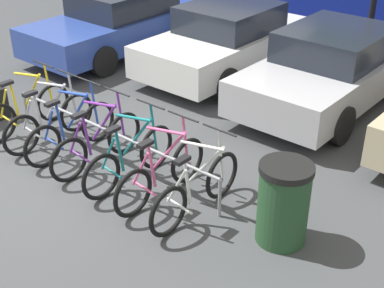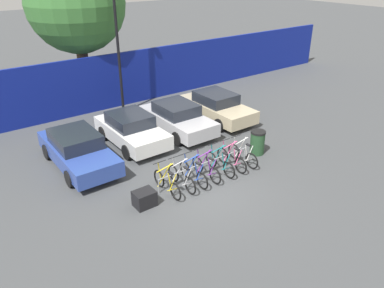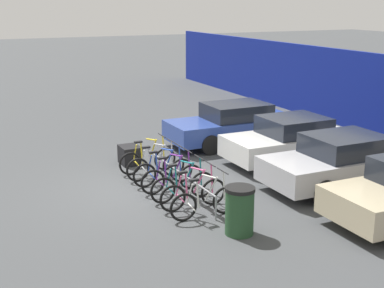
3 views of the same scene
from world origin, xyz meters
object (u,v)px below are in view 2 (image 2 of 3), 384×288
at_px(car_beige, 217,106).
at_px(lamp_post, 117,35).
at_px(bicycle_pink, 231,159).
at_px(bicycle_silver, 182,178).
at_px(car_silver, 177,118).
at_px(bicycle_teal, 220,164).
at_px(bicycle_purple, 206,169).
at_px(car_white, 131,129).
at_px(trash_bin, 257,142).
at_px(bicycle_blue, 193,174).
at_px(bicycle_white, 243,155).
at_px(tree_behind_hoarding, 76,4).
at_px(bike_rack, 205,164).
at_px(bicycle_yellow, 167,184).
at_px(car_blue, 78,149).
at_px(cargo_crate, 144,199).

relative_size(car_beige, lamp_post, 0.58).
bearing_deg(bicycle_pink, bicycle_silver, 176.18).
bearing_deg(lamp_post, car_silver, -76.58).
bearing_deg(bicycle_teal, bicycle_purple, -179.16).
distance_m(car_white, trash_bin, 5.50).
distance_m(bicycle_silver, bicycle_blue, 0.53).
bearing_deg(bicycle_silver, car_white, 84.38).
height_order(bicycle_white, tree_behind_hoarding, tree_behind_hoarding).
xyz_separation_m(bike_rack, lamp_post, (0.56, 7.83, 3.55)).
xyz_separation_m(bicycle_purple, bicycle_white, (1.87, 0.00, 0.00)).
bearing_deg(bicycle_yellow, tree_behind_hoarding, 84.14).
distance_m(bicycle_white, trash_bin, 1.12).
distance_m(car_blue, tree_behind_hoarding, 9.00).
relative_size(bike_rack, car_white, 1.04).
bearing_deg(bicycle_teal, bicycle_yellow, -179.16).
distance_m(bicycle_pink, tree_behind_hoarding, 11.95).
relative_size(bike_rack, bicycle_teal, 2.43).
xyz_separation_m(bicycle_teal, car_blue, (-4.15, 3.77, 0.31)).
xyz_separation_m(car_blue, cargo_crate, (0.71, -3.96, -0.42)).
height_order(bicycle_teal, cargo_crate, bicycle_teal).
relative_size(bicycle_purple, trash_bin, 1.66).
relative_size(bicycle_purple, car_white, 0.43).
bearing_deg(bicycle_purple, car_white, 99.54).
xyz_separation_m(car_blue, car_silver, (5.01, 0.37, -0.00)).
distance_m(trash_bin, cargo_crate, 5.73).
bearing_deg(bicycle_pink, cargo_crate, 178.87).
relative_size(bicycle_yellow, car_blue, 0.38).
bearing_deg(car_silver, bicycle_silver, -122.75).
height_order(car_beige, lamp_post, lamp_post).
xyz_separation_m(bicycle_pink, car_blue, (-4.74, 3.77, 0.31)).
bearing_deg(car_silver, bicycle_pink, -93.77).
xyz_separation_m(bicycle_white, tree_behind_hoarding, (-2.10, 10.77, 4.95)).
relative_size(bicycle_silver, trash_bin, 1.66).
distance_m(bike_rack, car_silver, 4.26).
bearing_deg(bicycle_purple, bicycle_yellow, 178.29).
relative_size(bicycle_yellow, car_beige, 0.40).
height_order(bicycle_yellow, lamp_post, lamp_post).
xyz_separation_m(bicycle_silver, bicycle_white, (2.99, 0.00, 0.00)).
distance_m(car_white, tree_behind_hoarding, 8.03).
xyz_separation_m(bicycle_blue, car_beige, (4.61, 4.22, 0.31)).
bearing_deg(bicycle_purple, bike_rack, 66.10).
bearing_deg(bicycle_teal, lamp_post, 91.19).
xyz_separation_m(car_blue, lamp_post, (4.10, 4.20, 3.35)).
bearing_deg(car_blue, cargo_crate, -79.78).
bearing_deg(bicycle_teal, car_silver, 79.02).
height_order(bicycle_purple, tree_behind_hoarding, tree_behind_hoarding).
relative_size(bike_rack, bicycle_purple, 2.43).
bearing_deg(bike_rack, car_beige, 45.88).
bearing_deg(bicycle_teal, cargo_crate, -176.01).
height_order(bicycle_pink, tree_behind_hoarding, tree_behind_hoarding).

